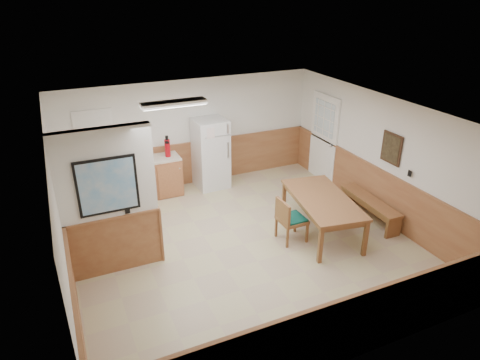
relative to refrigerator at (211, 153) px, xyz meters
name	(u,v)px	position (x,y,z in m)	size (l,w,h in m)	color
ground	(244,244)	(-0.36, -2.63, -0.82)	(6.00, 6.00, 0.00)	tan
ceiling	(244,114)	(-0.36, -2.63, 1.68)	(6.00, 6.00, 0.02)	silver
back_wall	(190,133)	(-0.36, 0.37, 0.43)	(6.00, 0.02, 2.50)	white
right_wall	(380,157)	(2.64, -2.63, 0.43)	(0.02, 6.00, 2.50)	white
left_wall	(60,219)	(-3.36, -2.63, 0.43)	(0.02, 6.00, 2.50)	white
wainscot_back	(192,163)	(-0.36, 0.35, -0.32)	(6.00, 0.04, 1.00)	#A06A40
wainscot_right	(374,191)	(2.62, -2.63, -0.32)	(0.04, 6.00, 1.00)	#A06A40
wainscot_left	(70,261)	(-3.34, -2.63, -0.32)	(0.04, 6.00, 1.00)	#A06A40
partition_wall	(110,205)	(-2.61, -2.43, 0.41)	(1.50, 0.20, 2.50)	white
kitchen_counter	(145,178)	(-1.57, 0.05, -0.36)	(2.20, 0.61, 1.00)	#AC673D
exterior_door	(323,138)	(2.60, -0.73, 0.23)	(0.07, 1.02, 2.15)	white
kitchen_window	(94,133)	(-2.46, 0.35, 0.73)	(0.80, 0.04, 1.00)	white
wall_painting	(391,148)	(2.61, -2.93, 0.73)	(0.04, 0.50, 0.60)	#362215
fluorescent_fixture	(174,103)	(-1.16, -1.33, 1.63)	(1.20, 0.30, 0.09)	white
refrigerator	(211,153)	(0.00, 0.00, 0.00)	(0.75, 0.73, 1.64)	white
dining_table	(322,202)	(1.18, -2.85, -0.16)	(1.28, 2.08, 0.75)	brown
dining_bench	(370,204)	(2.38, -2.82, -0.48)	(0.41, 1.60, 0.45)	brown
dining_chair	(288,217)	(0.44, -2.84, -0.32)	(0.68, 0.49, 0.85)	brown
fire_extinguisher	(167,147)	(-1.00, 0.03, 0.29)	(0.15, 0.15, 0.48)	#AA0912
soap_bottle	(97,162)	(-2.52, 0.01, 0.20)	(0.08, 0.08, 0.24)	green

